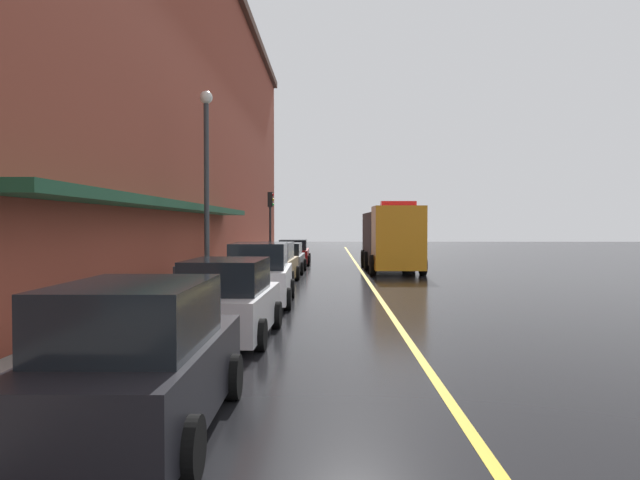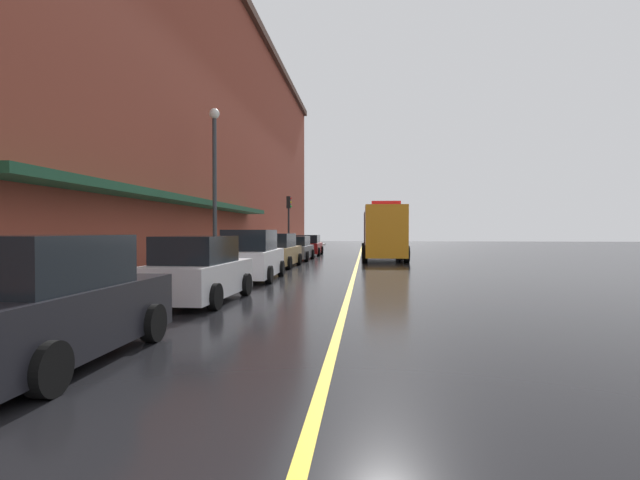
% 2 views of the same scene
% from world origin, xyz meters
% --- Properties ---
extents(ground_plane, '(112.00, 112.00, 0.00)m').
position_xyz_m(ground_plane, '(0.00, 25.00, 0.00)').
color(ground_plane, black).
extents(sidewalk_left, '(2.40, 70.00, 0.15)m').
position_xyz_m(sidewalk_left, '(-6.20, 25.00, 0.07)').
color(sidewalk_left, gray).
rests_on(sidewalk_left, ground).
extents(lane_center_stripe, '(0.16, 70.00, 0.01)m').
position_xyz_m(lane_center_stripe, '(0.00, 25.00, 0.00)').
color(lane_center_stripe, gold).
rests_on(lane_center_stripe, ground).
extents(brick_building_left, '(11.02, 64.00, 17.03)m').
position_xyz_m(brick_building_left, '(-12.33, 24.00, 8.53)').
color(brick_building_left, brown).
rests_on(brick_building_left, ground).
extents(parked_car_0, '(2.01, 4.30, 1.82)m').
position_xyz_m(parked_car_0, '(-3.94, 2.65, 0.84)').
color(parked_car_0, black).
rests_on(parked_car_0, ground).
extents(parked_car_1, '(2.09, 4.16, 1.74)m').
position_xyz_m(parked_car_1, '(-3.89, 8.47, 0.81)').
color(parked_car_1, silver).
rests_on(parked_car_1, ground).
extents(parked_car_2, '(2.16, 4.51, 1.91)m').
position_xyz_m(parked_car_2, '(-3.88, 14.12, 0.89)').
color(parked_car_2, silver).
rests_on(parked_car_2, ground).
extents(parked_car_3, '(2.05, 4.59, 1.73)m').
position_xyz_m(parked_car_3, '(-4.05, 20.39, 0.81)').
color(parked_car_3, '#A5844C').
rests_on(parked_car_3, ground).
extents(parked_car_4, '(2.11, 4.43, 1.53)m').
position_xyz_m(parked_car_4, '(-4.00, 26.07, 0.73)').
color(parked_car_4, '#595B60').
rests_on(parked_car_4, ground).
extents(parked_car_5, '(2.11, 4.57, 1.55)m').
position_xyz_m(parked_car_5, '(-3.94, 32.25, 0.74)').
color(parked_car_5, maroon).
rests_on(parked_car_5, ground).
extents(utility_truck, '(2.87, 8.37, 3.62)m').
position_xyz_m(utility_truck, '(1.60, 27.38, 1.72)').
color(utility_truck, orange).
rests_on(utility_truck, ground).
extents(parking_meter_0, '(0.14, 0.18, 1.33)m').
position_xyz_m(parking_meter_0, '(-5.35, 9.75, 1.06)').
color(parking_meter_0, '#4C4C51').
rests_on(parking_meter_0, sidewalk_left).
extents(parking_meter_1, '(0.14, 0.18, 1.33)m').
position_xyz_m(parking_meter_1, '(-5.35, 25.91, 1.06)').
color(parking_meter_1, '#4C4C51').
rests_on(parking_meter_1, sidewalk_left).
extents(parking_meter_2, '(0.14, 0.18, 1.33)m').
position_xyz_m(parking_meter_2, '(-5.35, 31.34, 1.06)').
color(parking_meter_2, '#4C4C51').
rests_on(parking_meter_2, sidewalk_left).
extents(street_lamp_left, '(0.44, 0.44, 6.94)m').
position_xyz_m(street_lamp_left, '(-5.95, 16.05, 4.40)').
color(street_lamp_left, '#33383D').
rests_on(street_lamp_left, sidewalk_left).
extents(traffic_light_near, '(0.38, 0.36, 4.30)m').
position_xyz_m(traffic_light_near, '(-5.29, 31.31, 3.16)').
color(traffic_light_near, '#232326').
rests_on(traffic_light_near, sidewalk_left).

